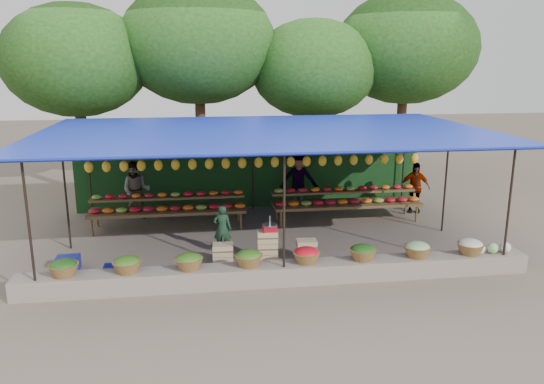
{
  "coord_description": "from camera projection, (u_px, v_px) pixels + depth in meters",
  "views": [
    {
      "loc": [
        -1.66,
        -12.81,
        4.48
      ],
      "look_at": [
        0.2,
        0.2,
        1.19
      ],
      "focal_mm": 35.0,
      "sensor_mm": 36.0,
      "label": 1
    }
  ],
  "objects": [
    {
      "name": "netting_backdrop",
      "position": [
        252.0,
        168.0,
        16.34
      ],
      "size": [
        10.6,
        0.06,
        2.5
      ],
      "primitive_type": "cube",
      "color": "#19461B",
      "rests_on": "ground"
    },
    {
      "name": "stall_canopy",
      "position": [
        265.0,
        135.0,
        13.05
      ],
      "size": [
        10.8,
        6.6,
        2.82
      ],
      "color": "black",
      "rests_on": "ground"
    },
    {
      "name": "weighing_scale",
      "position": [
        270.0,
        227.0,
        11.8
      ],
      "size": [
        0.33,
        0.33,
        0.35
      ],
      "color": "red",
      "rests_on": "crate_counter"
    },
    {
      "name": "crate_counter",
      "position": [
        266.0,
        250.0,
        11.92
      ],
      "size": [
        2.37,
        0.37,
        0.77
      ],
      "color": "tan",
      "rests_on": "ground"
    },
    {
      "name": "vendor_seated",
      "position": [
        222.0,
        229.0,
        12.53
      ],
      "size": [
        0.48,
        0.35,
        1.19
      ],
      "primitive_type": "imported",
      "rotation": [
        0.0,
        0.0,
        2.97
      ],
      "color": "#1B3C25",
      "rests_on": "ground"
    },
    {
      "name": "blue_crate_back",
      "position": [
        68.0,
        263.0,
        11.64
      ],
      "size": [
        0.51,
        0.38,
        0.29
      ],
      "primitive_type": "cube",
      "rotation": [
        0.0,
        0.0,
        0.06
      ],
      "color": "navy",
      "rests_on": "ground"
    },
    {
      "name": "produce_baskets",
      "position": [
        278.0,
        257.0,
        10.83
      ],
      "size": [
        8.98,
        0.58,
        0.34
      ],
      "color": "brown",
      "rests_on": "stone_curb"
    },
    {
      "name": "tree_row",
      "position": [
        257.0,
        53.0,
        18.4
      ],
      "size": [
        16.51,
        5.5,
        7.12
      ],
      "color": "#3E2616",
      "rests_on": "ground"
    },
    {
      "name": "ground",
      "position": [
        265.0,
        239.0,
        13.62
      ],
      "size": [
        60.0,
        60.0,
        0.0
      ],
      "primitive_type": "plane",
      "color": "#6B5E4F",
      "rests_on": "ground"
    },
    {
      "name": "customer_mid",
      "position": [
        299.0,
        180.0,
        16.03
      ],
      "size": [
        1.22,
        0.71,
        1.87
      ],
      "primitive_type": "imported",
      "rotation": [
        0.0,
        0.0,
        0.02
      ],
      "color": "slate",
      "rests_on": "ground"
    },
    {
      "name": "blue_crate_front",
      "position": [
        117.0,
        273.0,
        11.04
      ],
      "size": [
        0.56,
        0.41,
        0.33
      ],
      "primitive_type": "cube",
      "rotation": [
        0.0,
        0.0,
        0.03
      ],
      "color": "navy",
      "rests_on": "ground"
    },
    {
      "name": "customer_left",
      "position": [
        136.0,
        190.0,
        15.17
      ],
      "size": [
        0.91,
        0.76,
        1.69
      ],
      "primitive_type": "imported",
      "rotation": [
        0.0,
        0.0,
        -0.16
      ],
      "color": "slate",
      "rests_on": "ground"
    },
    {
      "name": "fruit_table_left",
      "position": [
        168.0,
        206.0,
        14.43
      ],
      "size": [
        4.21,
        0.95,
        0.93
      ],
      "color": "brown",
      "rests_on": "ground"
    },
    {
      "name": "customer_right",
      "position": [
        415.0,
        187.0,
        15.89
      ],
      "size": [
        0.96,
        0.6,
        1.52
      ],
      "primitive_type": "imported",
      "rotation": [
        0.0,
        0.0,
        -0.28
      ],
      "color": "slate",
      "rests_on": "ground"
    },
    {
      "name": "fruit_table_right",
      "position": [
        346.0,
        200.0,
        15.12
      ],
      "size": [
        4.21,
        0.95,
        0.93
      ],
      "color": "brown",
      "rests_on": "ground"
    },
    {
      "name": "stone_curb",
      "position": [
        283.0,
        273.0,
        10.93
      ],
      "size": [
        10.6,
        0.55,
        0.4
      ],
      "primitive_type": "cube",
      "color": "gray",
      "rests_on": "ground"
    }
  ]
}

